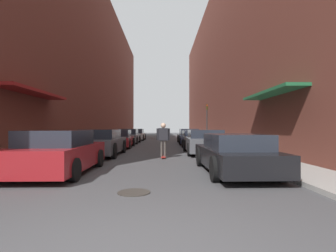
# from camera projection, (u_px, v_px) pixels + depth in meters

# --- Properties ---
(ground) EXTENTS (108.05, 108.05, 0.00)m
(ground) POSITION_uv_depth(u_px,v_px,m) (159.00, 144.00, 22.29)
(ground) COLOR #424244
(curb_strip_left) EXTENTS (1.80, 49.11, 0.12)m
(curb_strip_left) POSITION_uv_depth(u_px,v_px,m) (115.00, 141.00, 27.13)
(curb_strip_left) COLOR gray
(curb_strip_left) RESTS_ON ground
(curb_strip_right) EXTENTS (1.80, 49.11, 0.12)m
(curb_strip_right) POSITION_uv_depth(u_px,v_px,m) (204.00, 141.00, 27.28)
(curb_strip_right) COLOR gray
(curb_strip_right) RESTS_ON ground
(building_row_left) EXTENTS (4.90, 49.11, 15.64)m
(building_row_left) POSITION_uv_depth(u_px,v_px,m) (87.00, 66.00, 27.14)
(building_row_left) COLOR brown
(building_row_left) RESTS_ON ground
(building_row_right) EXTENTS (4.90, 49.11, 15.78)m
(building_row_right) POSITION_uv_depth(u_px,v_px,m) (231.00, 66.00, 27.39)
(building_row_right) COLOR brown
(building_row_right) RESTS_ON ground
(parked_car_left_0) EXTENTS (1.97, 4.23, 1.31)m
(parked_car_left_0) POSITION_uv_depth(u_px,v_px,m) (59.00, 153.00, 8.00)
(parked_car_left_0) COLOR maroon
(parked_car_left_0) RESTS_ON ground
(parked_car_left_1) EXTENTS (1.92, 4.62, 1.31)m
(parked_car_left_1) POSITION_uv_depth(u_px,v_px,m) (102.00, 143.00, 13.18)
(parked_car_left_1) COLOR #515459
(parked_car_left_1) RESTS_ON ground
(parked_car_left_2) EXTENTS (1.91, 4.26, 1.26)m
(parked_car_left_2) POSITION_uv_depth(u_px,v_px,m) (119.00, 139.00, 18.45)
(parked_car_left_2) COLOR maroon
(parked_car_left_2) RESTS_ON ground
(parked_car_left_3) EXTENTS (1.87, 4.19, 1.31)m
(parked_car_left_3) POSITION_uv_depth(u_px,v_px,m) (129.00, 136.00, 23.60)
(parked_car_left_3) COLOR gray
(parked_car_left_3) RESTS_ON ground
(parked_car_left_4) EXTENTS (2.03, 4.72, 1.30)m
(parked_car_left_4) POSITION_uv_depth(u_px,v_px,m) (136.00, 135.00, 29.49)
(parked_car_left_4) COLOR silver
(parked_car_left_4) RESTS_ON ground
(parked_car_right_0) EXTENTS (1.92, 4.56, 1.20)m
(parked_car_right_0) POSITION_uv_depth(u_px,v_px,m) (234.00, 154.00, 8.09)
(parked_car_right_0) COLOR black
(parked_car_right_0) RESTS_ON ground
(parked_car_right_1) EXTENTS (2.04, 4.50, 1.29)m
(parked_car_right_1) POSITION_uv_depth(u_px,v_px,m) (204.00, 142.00, 14.17)
(parked_car_right_1) COLOR #515459
(parked_car_right_1) RESTS_ON ground
(parked_car_right_2) EXTENTS (1.87, 4.02, 1.19)m
(parked_car_right_2) POSITION_uv_depth(u_px,v_px,m) (193.00, 139.00, 19.53)
(parked_car_right_2) COLOR navy
(parked_car_right_2) RESTS_ON ground
(parked_car_right_3) EXTENTS (1.96, 4.25, 1.31)m
(parked_car_right_3) POSITION_uv_depth(u_px,v_px,m) (189.00, 136.00, 24.23)
(parked_car_right_3) COLOR #232326
(parked_car_right_3) RESTS_ON ground
(skateboarder) EXTENTS (0.62, 0.78, 1.62)m
(skateboarder) POSITION_uv_depth(u_px,v_px,m) (163.00, 137.00, 12.02)
(skateboarder) COLOR #B2231E
(skateboarder) RESTS_ON ground
(manhole_cover) EXTENTS (0.70, 0.70, 0.02)m
(manhole_cover) POSITION_uv_depth(u_px,v_px,m) (134.00, 192.00, 5.59)
(manhole_cover) COLOR #332D28
(manhole_cover) RESTS_ON ground
(traffic_light) EXTENTS (0.16, 0.22, 3.26)m
(traffic_light) POSITION_uv_depth(u_px,v_px,m) (207.00, 119.00, 21.96)
(traffic_light) COLOR #2D2D2D
(traffic_light) RESTS_ON curb_strip_right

